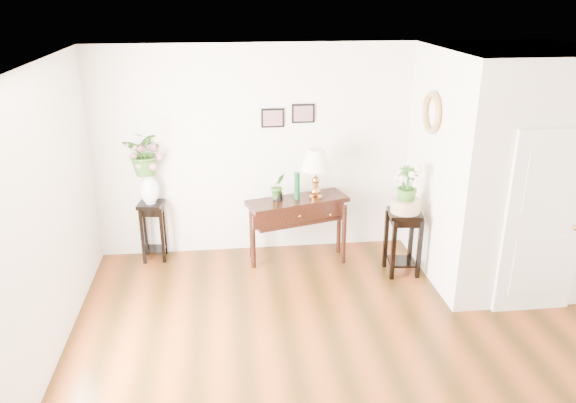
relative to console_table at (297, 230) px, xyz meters
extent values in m
cube|color=brown|center=(0.38, -2.31, -0.44)|extent=(6.00, 5.50, 0.02)
cube|color=white|center=(0.38, -2.31, 2.36)|extent=(6.00, 5.50, 0.02)
cube|color=white|center=(0.38, 0.44, 0.96)|extent=(6.00, 0.02, 2.80)
cube|color=white|center=(-2.62, -2.31, 0.96)|extent=(0.02, 5.50, 2.80)
cube|color=white|center=(2.48, -0.53, 0.96)|extent=(1.80, 1.95, 2.80)
cube|color=white|center=(2.48, -1.53, 0.61)|extent=(0.90, 0.05, 2.10)
cube|color=black|center=(-0.27, 0.42, 1.41)|extent=(0.30, 0.02, 0.25)
cube|color=black|center=(0.13, 0.42, 1.46)|extent=(0.30, 0.02, 0.25)
torus|color=#A9794A|center=(1.54, -0.41, 1.61)|extent=(0.07, 0.51, 0.51)
cube|color=black|center=(0.00, 0.00, 0.00)|extent=(1.38, 0.78, 0.87)
cube|color=#AD7534|center=(0.23, 0.00, 0.79)|extent=(0.46, 0.46, 0.67)
cylinder|color=#0E451E|center=(-0.01, 0.00, 0.61)|extent=(0.10, 0.10, 0.36)
imported|color=#31631D|center=(-0.25, 0.00, 0.60)|extent=(0.22, 0.20, 0.33)
cube|color=black|center=(-1.90, 0.26, -0.03)|extent=(0.36, 0.36, 0.81)
imported|color=#31631D|center=(-1.90, 0.26, 1.06)|extent=(0.63, 0.58, 0.59)
cube|color=black|center=(1.28, -0.50, -0.02)|extent=(0.44, 0.44, 0.84)
cylinder|color=#CEC288|center=(1.28, -0.50, 0.48)|extent=(0.39, 0.39, 0.16)
imported|color=#31631D|center=(1.28, -0.50, 0.75)|extent=(0.32, 0.32, 0.46)
camera|label=1|loc=(-0.92, -6.72, 3.00)|focal=35.00mm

